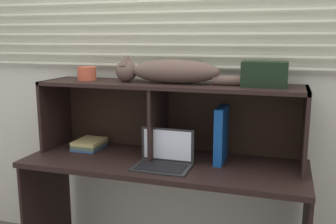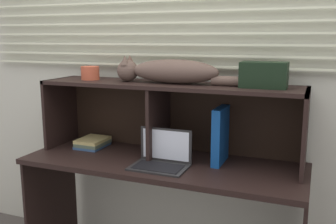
# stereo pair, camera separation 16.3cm
# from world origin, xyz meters

# --- Properties ---
(back_panel_with_blinds) EXTENTS (4.40, 0.08, 2.50)m
(back_panel_with_blinds) POSITION_xyz_m (0.00, 0.55, 1.26)
(back_panel_with_blinds) COLOR beige
(back_panel_with_blinds) RESTS_ON ground
(desk) EXTENTS (1.61, 0.57, 0.74)m
(desk) POSITION_xyz_m (0.00, 0.23, 0.60)
(desk) COLOR black
(desk) RESTS_ON ground
(hutch_shelf_unit) EXTENTS (1.54, 0.35, 0.44)m
(hutch_shelf_unit) POSITION_xyz_m (-0.01, 0.36, 1.05)
(hutch_shelf_unit) COLOR black
(hutch_shelf_unit) RESTS_ON desk
(cat) EXTENTS (0.85, 0.15, 0.16)m
(cat) POSITION_xyz_m (0.01, 0.33, 1.24)
(cat) COLOR brown
(cat) RESTS_ON hutch_shelf_unit
(laptop) EXTENTS (0.31, 0.21, 0.20)m
(laptop) POSITION_xyz_m (0.03, 0.15, 0.78)
(laptop) COLOR #252525
(laptop) RESTS_ON desk
(binder_upright) EXTENTS (0.05, 0.22, 0.32)m
(binder_upright) POSITION_xyz_m (0.32, 0.33, 0.90)
(binder_upright) COLOR navy
(binder_upright) RESTS_ON desk
(book_stack) EXTENTS (0.17, 0.21, 0.06)m
(book_stack) POSITION_xyz_m (-0.53, 0.33, 0.77)
(book_stack) COLOR #325483
(book_stack) RESTS_ON desk
(small_basket) EXTENTS (0.11, 0.11, 0.08)m
(small_basket) POSITION_xyz_m (-0.52, 0.33, 1.22)
(small_basket) COLOR #BF5236
(small_basket) RESTS_ON hutch_shelf_unit
(storage_box) EXTENTS (0.24, 0.14, 0.13)m
(storage_box) POSITION_xyz_m (0.54, 0.33, 1.24)
(storage_box) COLOR black
(storage_box) RESTS_ON hutch_shelf_unit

